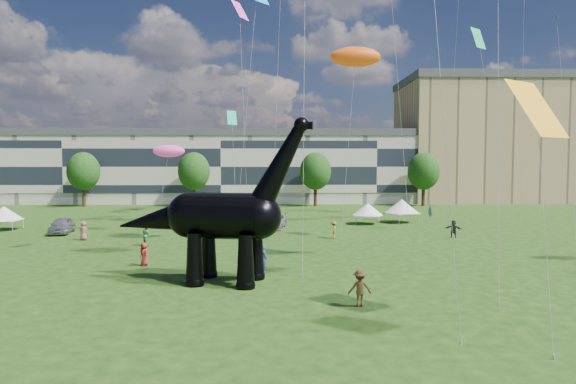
{
  "coord_description": "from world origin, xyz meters",
  "views": [
    {
      "loc": [
        1.71,
        -26.29,
        7.02
      ],
      "look_at": [
        2.47,
        8.0,
        5.0
      ],
      "focal_mm": 30.0,
      "sensor_mm": 36.0,
      "label": 1
    }
  ],
  "objects": [
    {
      "name": "car_silver",
      "position": [
        -20.01,
        22.3,
        0.8
      ],
      "size": [
        2.74,
        4.98,
        1.6
      ],
      "primitive_type": "imported",
      "rotation": [
        0.0,
        0.0,
        0.19
      ],
      "color": "#AEADB2",
      "rests_on": "ground"
    },
    {
      "name": "terrace_row",
      "position": [
        -8.0,
        62.0,
        6.0
      ],
      "size": [
        78.0,
        11.0,
        12.0
      ],
      "primitive_type": "cube",
      "color": "beige",
      "rests_on": "ground"
    },
    {
      "name": "gazebo_far",
      "position": [
        12.21,
        29.14,
        1.73
      ],
      "size": [
        4.22,
        4.22,
        2.46
      ],
      "rotation": [
        0.0,
        0.0,
        -0.22
      ],
      "color": "white",
      "rests_on": "ground"
    },
    {
      "name": "gazebo_left",
      "position": [
        -27.16,
        24.84,
        1.79
      ],
      "size": [
        4.04,
        4.04,
        2.55
      ],
      "rotation": [
        0.0,
        0.0,
        0.11
      ],
      "color": "silver",
      "rests_on": "ground"
    },
    {
      "name": "tree_far_left",
      "position": [
        -30.0,
        53.0,
        6.29
      ],
      "size": [
        5.2,
        5.2,
        9.44
      ],
      "color": "#382314",
      "rests_on": "ground"
    },
    {
      "name": "car_dark",
      "position": [
        1.4,
        25.69,
        0.75
      ],
      "size": [
        2.88,
        5.46,
        1.51
      ],
      "primitive_type": "imported",
      "rotation": [
        0.0,
        0.0,
        -0.15
      ],
      "color": "#595960",
      "rests_on": "ground"
    },
    {
      "name": "visitors",
      "position": [
        2.67,
        14.56,
        0.87
      ],
      "size": [
        38.37,
        38.75,
        1.86
      ],
      "color": "maroon",
      "rests_on": "ground"
    },
    {
      "name": "apartment_block",
      "position": [
        40.0,
        65.0,
        11.0
      ],
      "size": [
        28.0,
        18.0,
        22.0
      ],
      "primitive_type": "cube",
      "color": "tan",
      "rests_on": "ground"
    },
    {
      "name": "car_grey",
      "position": [
        -2.8,
        23.97,
        0.71
      ],
      "size": [
        4.53,
        2.52,
        1.41
      ],
      "primitive_type": "imported",
      "rotation": [
        0.0,
        0.0,
        1.82
      ],
      "color": "gray",
      "rests_on": "ground"
    },
    {
      "name": "ground",
      "position": [
        0.0,
        0.0,
        0.0
      ],
      "size": [
        220.0,
        220.0,
        0.0
      ],
      "primitive_type": "plane",
      "color": "#16330C",
      "rests_on": "ground"
    },
    {
      "name": "kites",
      "position": [
        5.86,
        22.12,
        20.45
      ],
      "size": [
        70.25,
        56.39,
        29.8
      ],
      "color": "#EE0F46",
      "rests_on": "ground"
    },
    {
      "name": "car_white",
      "position": [
        -3.51,
        27.7,
        0.83
      ],
      "size": [
        6.47,
        4.27,
        1.65
      ],
      "primitive_type": "imported",
      "rotation": [
        0.0,
        0.0,
        1.85
      ],
      "color": "white",
      "rests_on": "ground"
    },
    {
      "name": "gazebo_near",
      "position": [
        16.56,
        30.55,
        1.95
      ],
      "size": [
        5.2,
        5.2,
        2.77
      ],
      "rotation": [
        0.0,
        0.0,
        0.4
      ],
      "color": "white",
      "rests_on": "ground"
    },
    {
      "name": "tree_mid_left",
      "position": [
        -12.0,
        53.0,
        6.29
      ],
      "size": [
        5.2,
        5.2,
        9.44
      ],
      "color": "#382314",
      "rests_on": "ground"
    },
    {
      "name": "tree_mid_right",
      "position": [
        8.0,
        53.0,
        6.29
      ],
      "size": [
        5.2,
        5.2,
        9.44
      ],
      "color": "#382314",
      "rests_on": "ground"
    },
    {
      "name": "tree_far_right",
      "position": [
        26.0,
        53.0,
        6.29
      ],
      "size": [
        5.2,
        5.2,
        9.44
      ],
      "color": "#382314",
      "rests_on": "ground"
    },
    {
      "name": "dinosaur_sculpture",
      "position": [
        -1.86,
        2.04,
        3.78
      ],
      "size": [
        12.28,
        4.61,
        10.02
      ],
      "rotation": [
        0.0,
        0.0,
        -0.22
      ],
      "color": "black",
      "rests_on": "ground"
    }
  ]
}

